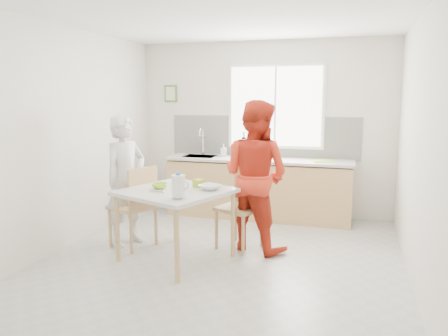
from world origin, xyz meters
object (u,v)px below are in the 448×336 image
at_px(bowl_white, 210,187).
at_px(person_white, 126,181).
at_px(person_red, 255,176).
at_px(wine_bottle_b, 262,147).
at_px(wine_bottle_a, 244,147).
at_px(dining_table, 176,197).
at_px(bowl_green, 160,186).
at_px(milk_jug, 179,186).
at_px(chair_far, 243,203).
at_px(chair_left, 136,203).

bearing_deg(bowl_white, person_white, 170.95).
bearing_deg(person_red, wine_bottle_b, -59.91).
distance_m(bowl_white, wine_bottle_a, 1.94).
xyz_separation_m(dining_table, bowl_green, (-0.20, 0.03, 0.11)).
bearing_deg(bowl_white, wine_bottle_a, 92.73).
bearing_deg(dining_table, bowl_green, 172.79).
bearing_deg(milk_jug, bowl_green, 156.41).
height_order(chair_far, bowl_white, chair_far).
distance_m(chair_far, wine_bottle_b, 1.65).
distance_m(person_red, wine_bottle_b, 1.61).
distance_m(dining_table, milk_jug, 0.48).
relative_size(dining_table, wine_bottle_a, 4.28).
relative_size(person_white, wine_bottle_a, 5.09).
distance_m(person_red, wine_bottle_a, 1.52).
bearing_deg(person_red, milk_jug, 81.03).
xyz_separation_m(bowl_white, wine_bottle_a, (-0.09, 1.93, 0.24)).
bearing_deg(person_red, dining_table, 59.74).
xyz_separation_m(chair_left, person_red, (1.41, 0.38, 0.35)).
distance_m(chair_left, wine_bottle_b, 2.34).
bearing_deg(chair_far, bowl_white, -94.95).
xyz_separation_m(chair_left, chair_far, (1.25, 0.40, 0.00)).
relative_size(chair_left, bowl_white, 4.30).
xyz_separation_m(dining_table, bowl_white, (0.37, 0.12, 0.11)).
relative_size(bowl_white, wine_bottle_b, 0.78).
bearing_deg(wine_bottle_a, person_red, -70.56).
relative_size(person_white, person_red, 0.90).
distance_m(wine_bottle_a, wine_bottle_b, 0.30).
relative_size(bowl_white, wine_bottle_a, 0.74).
bearing_deg(wine_bottle_a, dining_table, -97.73).
bearing_deg(chair_far, person_red, 13.49).
bearing_deg(bowl_green, person_red, 31.14).
relative_size(person_red, bowl_green, 9.97).
distance_m(person_white, bowl_green, 0.66).
bearing_deg(wine_bottle_b, wine_bottle_a, -149.00).
height_order(chair_left, chair_far, chair_far).
height_order(person_white, wine_bottle_b, person_white).
distance_m(chair_left, milk_jug, 1.11).
height_order(chair_far, wine_bottle_b, wine_bottle_b).
bearing_deg(wine_bottle_b, chair_far, -86.72).
height_order(person_white, bowl_green, person_white).
distance_m(person_white, milk_jug, 1.22).
xyz_separation_m(dining_table, milk_jug, (0.20, -0.38, 0.22)).
relative_size(bowl_green, wine_bottle_b, 0.61).
height_order(milk_jug, wine_bottle_a, wine_bottle_a).
xyz_separation_m(bowl_green, bowl_white, (0.57, 0.10, 0.00)).
bearing_deg(chair_left, wine_bottle_b, 170.57).
height_order(wine_bottle_a, wine_bottle_b, wine_bottle_a).
distance_m(bowl_white, milk_jug, 0.54).
height_order(dining_table, wine_bottle_b, wine_bottle_b).
bearing_deg(chair_left, wine_bottle_a, 174.62).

